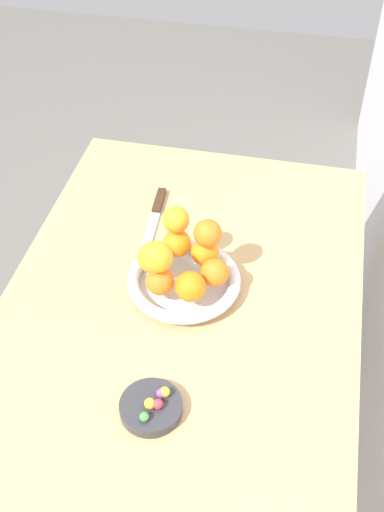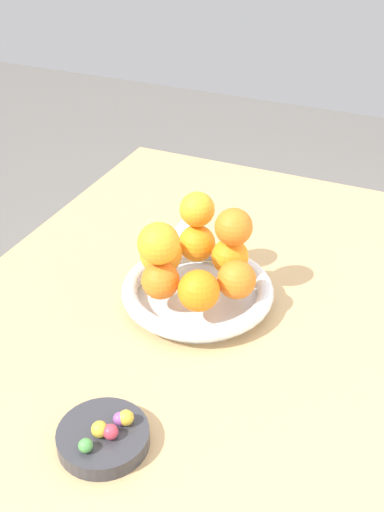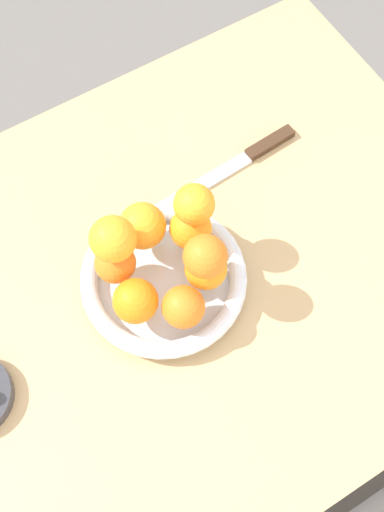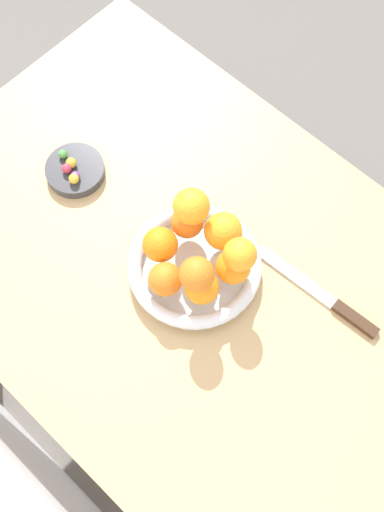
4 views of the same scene
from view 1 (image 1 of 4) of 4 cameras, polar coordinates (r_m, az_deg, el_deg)
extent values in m
plane|color=slate|center=(1.98, -0.71, -18.39)|extent=(6.00, 6.00, 0.00)
cube|color=tan|center=(1.39, -0.97, -4.30)|extent=(1.10, 0.76, 0.04)
cylinder|color=tan|center=(2.05, -6.57, 0.15)|extent=(0.05, 0.05, 0.70)
cylinder|color=tan|center=(1.98, 11.42, -2.51)|extent=(0.05, 0.05, 0.70)
cylinder|color=silver|center=(1.39, -0.71, -2.71)|extent=(0.20, 0.20, 0.01)
torus|color=silver|center=(1.38, -0.72, -2.13)|extent=(0.24, 0.24, 0.03)
cylinder|color=#333338|center=(1.20, -3.66, -13.27)|extent=(0.12, 0.12, 0.02)
sphere|color=orange|center=(1.33, 2.04, -1.46)|extent=(0.06, 0.06, 0.06)
sphere|color=orange|center=(1.37, 1.14, 0.35)|extent=(0.06, 0.06, 0.06)
sphere|color=orange|center=(1.39, -1.34, 1.15)|extent=(0.06, 0.06, 0.06)
sphere|color=orange|center=(1.36, -3.45, -0.12)|extent=(0.07, 0.07, 0.07)
sphere|color=orange|center=(1.31, -2.88, -2.25)|extent=(0.06, 0.06, 0.06)
sphere|color=orange|center=(1.30, -0.14, -2.72)|extent=(0.06, 0.06, 0.06)
sphere|color=orange|center=(1.28, -3.10, -0.09)|extent=(0.06, 0.06, 0.06)
sphere|color=orange|center=(1.36, -1.44, 3.24)|extent=(0.06, 0.06, 0.06)
sphere|color=orange|center=(1.33, 1.40, 2.03)|extent=(0.06, 0.06, 0.06)
sphere|color=gold|center=(1.18, -3.77, -12.95)|extent=(0.02, 0.02, 0.02)
sphere|color=#8C4C99|center=(1.19, -2.80, -12.10)|extent=(0.02, 0.02, 0.02)
sphere|color=#C6384C|center=(1.18, -3.07, -13.00)|extent=(0.02, 0.02, 0.02)
sphere|color=#4C9947|center=(1.16, -4.27, -14.06)|extent=(0.02, 0.02, 0.02)
sphere|color=gold|center=(1.19, -2.44, -11.98)|extent=(0.02, 0.02, 0.02)
cube|color=#3F2819|center=(1.61, -2.95, 4.92)|extent=(0.09, 0.03, 0.01)
cube|color=silver|center=(1.51, -3.85, 1.75)|extent=(0.17, 0.03, 0.01)
camera|label=2|loc=(0.43, 21.77, -23.97)|focal=45.00mm
camera|label=3|loc=(0.80, 23.72, 31.98)|focal=45.00mm
camera|label=4|loc=(1.24, 24.69, 44.98)|focal=45.00mm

